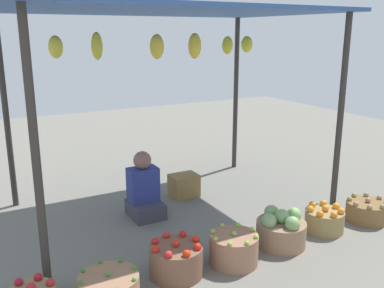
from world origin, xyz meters
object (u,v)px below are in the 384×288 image
basket_red_tomatoes (176,260)px  wooden_crate_near_vendor (184,185)px  basket_potatoes (367,211)px  basket_oranges (324,220)px  basket_cabbages (281,230)px  basket_green_chilies (109,288)px  basket_limes (234,249)px  vendor_person (144,192)px

basket_red_tomatoes → wooden_crate_near_vendor: bearing=60.2°
basket_potatoes → basket_red_tomatoes: bearing=179.3°
basket_red_tomatoes → basket_potatoes: (2.43, -0.03, -0.03)m
basket_oranges → basket_potatoes: 0.63m
basket_cabbages → wooden_crate_near_vendor: (-0.24, 1.66, -0.01)m
basket_red_tomatoes → basket_potatoes: 2.43m
basket_cabbages → basket_potatoes: 1.26m
basket_green_chilies → basket_cabbages: bearing=1.8°
basket_red_tomatoes → basket_limes: bearing=-7.9°
vendor_person → wooden_crate_near_vendor: size_ratio=2.17×
basket_cabbages → basket_oranges: basket_cabbages is taller
basket_limes → basket_cabbages: 0.62m
basket_green_chilies → basket_cabbages: 1.82m
basket_red_tomatoes → wooden_crate_near_vendor: size_ratio=1.33×
basket_potatoes → basket_limes: bearing=-178.5°
basket_limes → vendor_person: bearing=102.7°
basket_limes → wooden_crate_near_vendor: bearing=77.6°
basket_limes → basket_oranges: bearing=4.1°
vendor_person → basket_cabbages: size_ratio=1.56×
basket_oranges → basket_potatoes: basket_oranges is taller
basket_green_chilies → wooden_crate_near_vendor: 2.34m
vendor_person → basket_oranges: 2.04m
basket_green_chilies → basket_red_tomatoes: bearing=6.5°
basket_limes → basket_oranges: size_ratio=1.10×
basket_limes → basket_cabbages: (0.62, 0.06, 0.02)m
basket_green_chilies → basket_limes: basket_limes is taller
wooden_crate_near_vendor → basket_red_tomatoes: bearing=-119.8°
wooden_crate_near_vendor → basket_cabbages: bearing=-81.9°
vendor_person → basket_limes: (0.32, -1.40, -0.16)m
basket_red_tomatoes → basket_potatoes: basket_red_tomatoes is taller
basket_cabbages → basket_oranges: 0.63m
vendor_person → basket_green_chilies: 1.66m
vendor_person → basket_red_tomatoes: size_ratio=1.63×
wooden_crate_near_vendor → basket_oranges: bearing=-62.0°
basket_cabbages → basket_oranges: (0.63, 0.03, -0.04)m
basket_red_tomatoes → basket_oranges: (1.81, 0.01, -0.02)m
basket_green_chilies → basket_cabbages: size_ratio=0.99×
wooden_crate_near_vendor → vendor_person: bearing=-155.0°
basket_potatoes → basket_cabbages: bearing=179.4°
vendor_person → basket_red_tomatoes: vendor_person is taller
basket_oranges → basket_potatoes: (0.63, -0.04, -0.01)m
vendor_person → basket_green_chilies: size_ratio=1.57×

